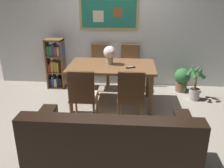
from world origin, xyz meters
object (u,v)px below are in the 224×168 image
at_px(leather_couch, 111,150).
at_px(bookshelf, 56,64).
at_px(potted_palm, 195,83).
at_px(dining_chair_far_left, 100,63).
at_px(potted_ivy, 182,79).
at_px(dining_table, 112,70).
at_px(dining_chair_far_right, 130,63).
at_px(dining_chair_near_right, 131,94).
at_px(tv_remote, 131,67).
at_px(dining_chair_near_left, 83,94).
at_px(flower_vase, 110,54).

height_order(leather_couch, bookshelf, bookshelf).
bearing_deg(potted_palm, dining_chair_far_left, 164.81).
xyz_separation_m(potted_ivy, potted_palm, (0.16, -0.40, 0.06)).
xyz_separation_m(dining_table, dining_chair_far_right, (0.32, 0.83, -0.11)).
height_order(dining_chair_far_left, leather_couch, dining_chair_far_left).
xyz_separation_m(dining_table, bookshelf, (-1.23, 0.74, -0.14)).
bearing_deg(dining_chair_far_right, dining_chair_near_right, -89.05).
distance_m(dining_chair_far_right, potted_ivy, 1.10).
bearing_deg(tv_remote, potted_palm, 20.77).
bearing_deg(dining_chair_far_left, dining_chair_near_right, -67.83).
bearing_deg(dining_chair_far_right, dining_chair_far_left, -178.35).
height_order(dining_chair_near_left, dining_chair_far_left, same).
distance_m(dining_chair_far_right, leather_couch, 2.68).
xyz_separation_m(dining_chair_near_left, potted_ivy, (1.75, 1.52, -0.27)).
relative_size(leather_couch, tv_remote, 11.26).
relative_size(dining_chair_far_right, potted_palm, 1.28).
relative_size(dining_chair_far_right, leather_couch, 0.51).
bearing_deg(potted_ivy, leather_couch, -116.12).
bearing_deg(dining_chair_far_left, dining_chair_near_left, -92.04).
relative_size(dining_chair_near_left, dining_chair_near_right, 1.00).
relative_size(dining_chair_far_left, leather_couch, 0.51).
bearing_deg(dining_chair_far_left, potted_ivy, -3.51).
xyz_separation_m(dining_table, tv_remote, (0.33, -0.15, 0.10)).
distance_m(dining_chair_far_left, flower_vase, 0.90).
height_order(dining_chair_far_right, leather_couch, dining_chair_far_right).
height_order(dining_chair_near_right, potted_ivy, dining_chair_near_right).
xyz_separation_m(dining_chair_near_right, potted_palm, (1.20, 1.09, -0.21)).
bearing_deg(potted_palm, dining_table, -168.67).
bearing_deg(leather_couch, dining_chair_near_right, 78.85).
relative_size(dining_chair_far_left, flower_vase, 2.83).
height_order(potted_ivy, potted_palm, potted_palm).
distance_m(potted_ivy, tv_remote, 1.44).
height_order(dining_chair_near_left, bookshelf, bookshelf).
bearing_deg(tv_remote, dining_chair_far_left, 123.44).
bearing_deg(potted_palm, tv_remote, -159.23).
distance_m(dining_chair_far_left, dining_chair_near_right, 1.72).
distance_m(leather_couch, tv_remote, 1.75).
distance_m(dining_chair_near_left, bookshelf, 1.78).
bearing_deg(dining_table, dining_chair_near_right, -66.37).
relative_size(bookshelf, tv_remote, 6.48).
relative_size(potted_ivy, tv_remote, 3.50).
bearing_deg(dining_chair_near_right, tv_remote, 91.26).
xyz_separation_m(dining_chair_far_left, leather_couch, (0.44, -2.64, -0.23)).
height_order(dining_chair_near_left, leather_couch, dining_chair_near_left).
relative_size(dining_chair_far_right, dining_chair_far_left, 1.00).
height_order(dining_chair_far_left, flower_vase, flower_vase).
bearing_deg(leather_couch, potted_ivy, 63.88).
xyz_separation_m(leather_couch, potted_ivy, (1.25, 2.54, -0.04)).
bearing_deg(bookshelf, dining_chair_near_right, -44.04).
bearing_deg(dining_chair_far_left, tv_remote, -56.56).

